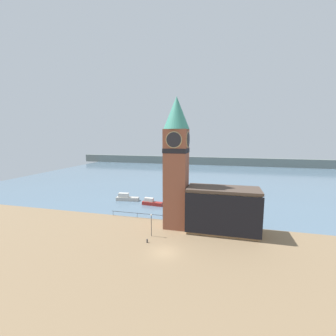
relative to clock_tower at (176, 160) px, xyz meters
name	(u,v)px	position (x,y,z in m)	size (l,w,h in m)	color
ground_plane	(165,252)	(0.44, -10.63, -13.65)	(160.00, 160.00, 0.00)	#846B4C
water	(205,175)	(0.44, 62.84, -13.66)	(160.00, 120.00, 0.00)	slate
far_shoreline	(210,161)	(0.44, 102.84, -11.15)	(180.00, 3.00, 5.00)	slate
pier_railing	(137,214)	(-9.49, 2.59, -12.69)	(12.58, 0.08, 1.09)	#333338
clock_tower	(176,160)	(0.00, 0.00, 0.00)	(5.03, 5.03, 25.72)	brown
pier_building	(223,210)	(9.14, -0.43, -9.33)	(13.53, 6.17, 8.60)	#9E754C
boat_near	(152,203)	(-9.34, 12.34, -12.96)	(5.65, 1.95, 1.91)	maroon
boat_far	(127,198)	(-17.64, 14.73, -12.88)	(6.62, 2.39, 2.14)	#B7B2A8
mooring_bollard_near	(165,221)	(-2.55, 1.16, -13.28)	(0.29, 0.29, 0.69)	#2D2D33
mooring_bollard_far	(147,241)	(-3.32, -8.20, -13.30)	(0.26, 0.26, 0.65)	#2D2D33
lamp_post	(151,221)	(-3.42, -5.54, -10.73)	(0.32, 0.32, 4.22)	black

